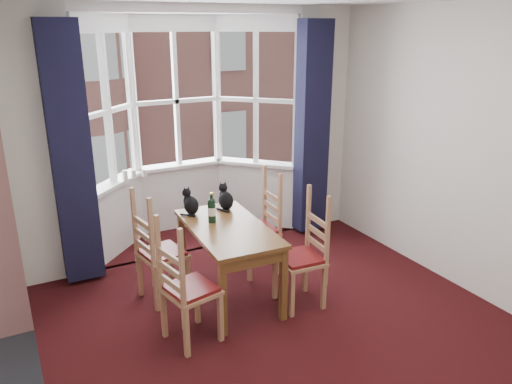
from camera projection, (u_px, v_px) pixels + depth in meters
floor at (303, 346)px, 4.23m from camera, size 4.50×4.50×0.00m
wall_left at (21, 240)px, 2.90m from camera, size 0.00×4.50×4.50m
wall_right at (488, 158)px, 4.66m from camera, size 0.00×4.50×4.50m
wall_back_pier_left at (44, 151)px, 4.94m from camera, size 0.70×0.12×2.80m
wall_back_pier_right at (319, 122)px, 6.39m from camera, size 0.70×0.12×2.80m
bay_window at (184, 127)px, 6.09m from camera, size 2.76×0.94×2.80m
curtain_left at (71, 157)px, 4.90m from camera, size 0.38×0.22×2.60m
curtain_right at (312, 130)px, 6.16m from camera, size 0.38×0.22×2.60m
dining_table at (228, 236)px, 4.80m from camera, size 0.75×1.32×0.75m
chair_left_near at (181, 294)px, 4.12m from camera, size 0.48×0.49×0.92m
chair_left_far at (154, 257)px, 4.78m from camera, size 0.46×0.48×0.92m
chair_right_near at (308, 258)px, 4.76m from camera, size 0.43×0.45×0.92m
chair_right_far at (264, 229)px, 5.42m from camera, size 0.41×0.43×0.92m
cat_left at (191, 204)px, 5.06m from camera, size 0.20×0.23×0.28m
cat_right at (226, 199)px, 5.19m from camera, size 0.15×0.21×0.28m
wine_bottle at (212, 209)px, 4.83m from camera, size 0.08×0.08×0.30m
candle_tall at (125, 175)px, 5.76m from camera, size 0.06×0.06×0.12m
candle_short at (134, 174)px, 5.83m from camera, size 0.06×0.06×0.10m
candle_extra at (144, 173)px, 5.91m from camera, size 0.05×0.05×0.09m
street at (37, 159)px, 33.18m from camera, size 80.00×80.00×0.00m
tenement_building at (59, 57)px, 15.46m from camera, size 18.40×7.80×15.20m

